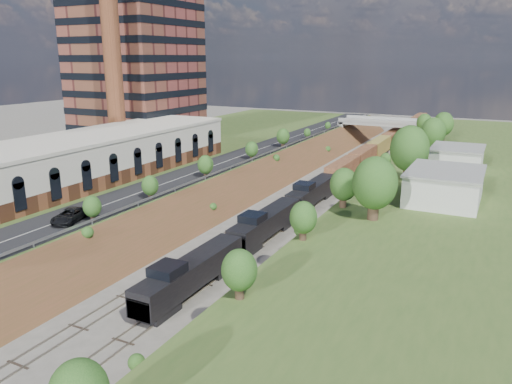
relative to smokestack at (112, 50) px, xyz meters
The scene contains 17 objects.
platform_left 23.05m from the smokestack, 53.13° to the left, with size 44.00×180.00×5.00m, color #415E27.
embankment_left 35.58m from the smokestack, ahead, with size 7.07×180.00×7.07m, color brown.
embankment_right 53.39m from the smokestack, ahead, with size 7.07×180.00×7.07m, color brown.
rail_left_track 41.86m from the smokestack, ahead, with size 1.58×180.00×0.18m, color gray.
rail_right_track 46.11m from the smokestack, ahead, with size 1.58×180.00×0.18m, color gray.
road 28.88m from the smokestack, 11.04° to the left, with size 8.00×180.00×0.10m, color black.
guardrail 31.59m from the smokestack, ahead, with size 0.10×171.00×0.70m.
commercial_building 25.69m from the smokestack, 66.04° to the right, with size 14.30×62.30×7.00m.
highrise_tower 19.55m from the smokestack, 116.57° to the left, with size 22.00×22.00×53.90m.
smokestack is the anchor object (origin of this frame).
overpass 77.82m from the smokestack, 61.39° to the left, with size 24.50×8.30×7.40m.
white_building_near 62.29m from the smokestack, ahead, with size 9.00×12.00×4.00m, color silver.
white_building_far 64.31m from the smokestack, 16.97° to the left, with size 8.00×10.00×3.60m, color silver.
tree_right_large 57.52m from the smokestack, 16.80° to the right, with size 5.25×5.25×7.61m.
tree_left_crest 46.95m from the smokestack, 56.09° to the right, with size 2.45×2.45×3.55m.
freight_train 60.74m from the smokestack, 46.82° to the left, with size 2.82×159.21×4.55m.
suv 43.85m from the smokestack, 56.66° to the right, with size 2.50×5.41×1.50m, color black.
Camera 1 is at (29.89, -16.61, 23.65)m, focal length 35.00 mm.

